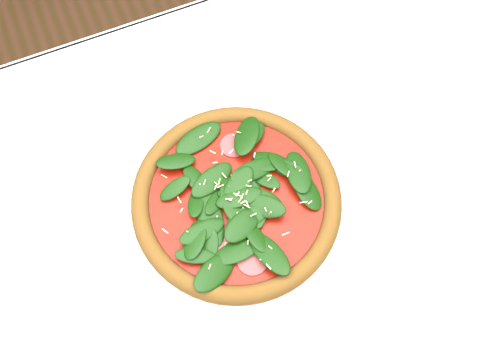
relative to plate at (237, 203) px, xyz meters
name	(u,v)px	position (x,y,z in m)	size (l,w,h in m)	color
ground	(225,317)	(-0.05, -0.02, -0.76)	(6.00, 6.00, 0.00)	brown
dining_table	(215,250)	(-0.05, -0.02, -0.11)	(1.21, 0.81, 0.75)	white
plate	(237,203)	(0.00, 0.00, 0.00)	(0.35, 0.35, 0.01)	white
pizza	(236,198)	(0.00, 0.00, 0.02)	(0.36, 0.36, 0.04)	#9D5525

